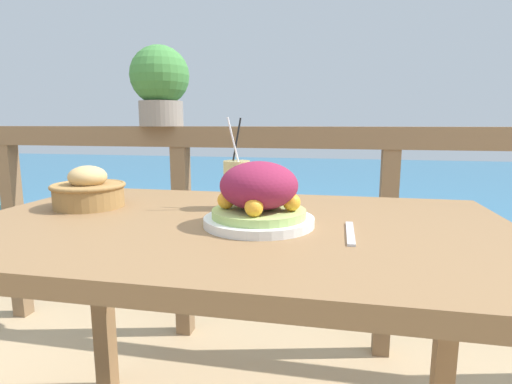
% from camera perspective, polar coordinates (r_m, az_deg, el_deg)
% --- Properties ---
extents(patio_table, '(1.30, 0.79, 0.77)m').
position_cam_1_polar(patio_table, '(0.99, -3.18, -9.71)').
color(patio_table, olive).
rests_on(patio_table, ground_plane).
extents(railing_fence, '(2.80, 0.08, 0.99)m').
position_cam_1_polar(railing_fence, '(1.74, 3.40, 0.21)').
color(railing_fence, brown).
rests_on(railing_fence, ground_plane).
extents(sea_backdrop, '(12.00, 4.00, 0.47)m').
position_cam_1_polar(sea_backdrop, '(4.27, 8.03, -0.66)').
color(sea_backdrop, teal).
rests_on(sea_backdrop, ground_plane).
extents(salad_plate, '(0.25, 0.25, 0.15)m').
position_cam_1_polar(salad_plate, '(0.91, 0.43, -0.87)').
color(salad_plate, silver).
rests_on(salad_plate, patio_table).
extents(drink_glass, '(0.07, 0.07, 0.25)m').
position_cam_1_polar(drink_glass, '(1.09, -2.76, 1.08)').
color(drink_glass, '#DBCC7F').
rests_on(drink_glass, patio_table).
extents(bread_basket, '(0.20, 0.20, 0.12)m').
position_cam_1_polar(bread_basket, '(1.21, -22.80, 0.19)').
color(bread_basket, olive).
rests_on(bread_basket, patio_table).
extents(potted_plant, '(0.26, 0.26, 0.35)m').
position_cam_1_polar(potted_plant, '(1.87, -13.55, 14.90)').
color(potted_plant, gray).
rests_on(potted_plant, railing_fence).
extents(knife, '(0.02, 0.18, 0.00)m').
position_cam_1_polar(knife, '(0.87, 13.31, -5.71)').
color(knife, silver).
rests_on(knife, patio_table).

